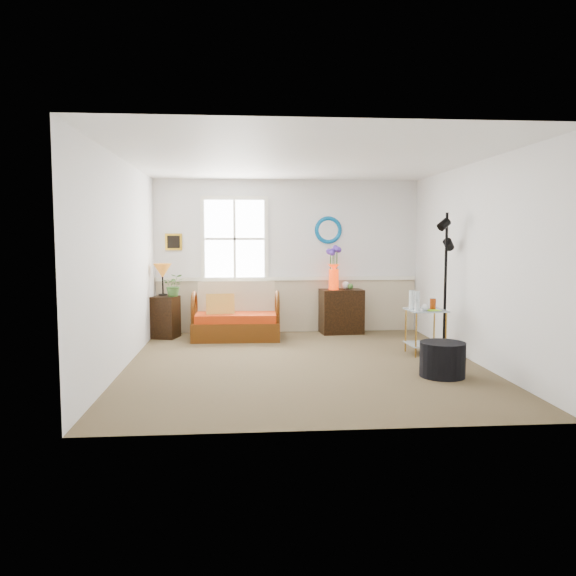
{
  "coord_description": "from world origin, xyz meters",
  "views": [
    {
      "loc": [
        -0.77,
        -7.09,
        1.64
      ],
      "look_at": [
        -0.17,
        0.26,
        0.96
      ],
      "focal_mm": 35.0,
      "sensor_mm": 36.0,
      "label": 1
    }
  ],
  "objects": [
    {
      "name": "chair_rail",
      "position": [
        0.0,
        2.47,
        0.92
      ],
      "size": [
        4.46,
        0.04,
        0.06
      ],
      "primitive_type": "cube",
      "color": "white",
      "rests_on": "walls"
    },
    {
      "name": "table_lamp",
      "position": [
        -2.05,
        2.03,
        0.94
      ],
      "size": [
        0.37,
        0.37,
        0.53
      ],
      "primitive_type": null,
      "rotation": [
        0.0,
        0.0,
        -0.35
      ],
      "color": "#AA5B17",
      "rests_on": "lamp_stand"
    },
    {
      "name": "mirror",
      "position": [
        0.7,
        2.48,
        1.75
      ],
      "size": [
        0.47,
        0.07,
        0.47
      ],
      "primitive_type": "torus",
      "rotation": [
        1.57,
        0.0,
        0.0
      ],
      "color": "#0065AC",
      "rests_on": "walls"
    },
    {
      "name": "side_table",
      "position": [
        1.77,
        0.45,
        0.32
      ],
      "size": [
        0.52,
        0.52,
        0.63
      ],
      "primitive_type": null,
      "rotation": [
        0.0,
        0.0,
        0.04
      ],
      "color": "#B7862F",
      "rests_on": "floor"
    },
    {
      "name": "lamp_stand",
      "position": [
        -2.02,
        2.05,
        0.34
      ],
      "size": [
        0.47,
        0.47,
        0.68
      ],
      "primitive_type": null,
      "rotation": [
        0.0,
        0.0,
        -0.27
      ],
      "color": "black",
      "rests_on": "floor"
    },
    {
      "name": "loveseat",
      "position": [
        -0.88,
        1.85,
        0.45
      ],
      "size": [
        1.39,
        0.81,
        0.9
      ],
      "primitive_type": null,
      "rotation": [
        0.0,
        0.0,
        -0.02
      ],
      "color": "#6F3707",
      "rests_on": "floor"
    },
    {
      "name": "cabinet",
      "position": [
        0.9,
        2.26,
        0.37
      ],
      "size": [
        0.73,
        0.51,
        0.75
      ],
      "primitive_type": null,
      "rotation": [
        0.0,
        0.0,
        0.08
      ],
      "color": "black",
      "rests_on": "floor"
    },
    {
      "name": "wainscot",
      "position": [
        0.0,
        2.48,
        0.45
      ],
      "size": [
        4.46,
        0.02,
        0.9
      ],
      "primitive_type": "cube",
      "color": "tan",
      "rests_on": "walls"
    },
    {
      "name": "window",
      "position": [
        -0.9,
        2.47,
        1.6
      ],
      "size": [
        1.14,
        0.06,
        1.44
      ],
      "primitive_type": null,
      "color": "white",
      "rests_on": "walls"
    },
    {
      "name": "floor_lamp",
      "position": [
        2.03,
        0.46,
        0.98
      ],
      "size": [
        0.37,
        0.37,
        1.97
      ],
      "primitive_type": null,
      "rotation": [
        0.0,
        0.0,
        0.37
      ],
      "color": "black",
      "rests_on": "floor"
    },
    {
      "name": "flower_vase",
      "position": [
        0.76,
        2.24,
        1.11
      ],
      "size": [
        0.23,
        0.23,
        0.72
      ],
      "primitive_type": null,
      "rotation": [
        0.0,
        0.0,
        0.08
      ],
      "color": "#F93004",
      "rests_on": "cabinet"
    },
    {
      "name": "picture",
      "position": [
        -1.92,
        2.48,
        1.55
      ],
      "size": [
        0.28,
        0.03,
        0.28
      ],
      "primitive_type": "cube",
      "color": "gold",
      "rests_on": "walls"
    },
    {
      "name": "potted_plant",
      "position": [
        -1.87,
        2.02,
        0.82
      ],
      "size": [
        0.35,
        0.38,
        0.28
      ],
      "primitive_type": "imported",
      "rotation": [
        0.0,
        0.0,
        0.05
      ],
      "color": "#3D6D2E",
      "rests_on": "lamp_stand"
    },
    {
      "name": "ottoman",
      "position": [
        1.56,
        -0.78,
        0.2
      ],
      "size": [
        0.66,
        0.66,
        0.41
      ],
      "primitive_type": "cylinder",
      "rotation": [
        0.0,
        0.0,
        -0.29
      ],
      "color": "black",
      "rests_on": "floor"
    },
    {
      "name": "tabletop_items",
      "position": [
        1.74,
        0.46,
        0.76
      ],
      "size": [
        0.51,
        0.51,
        0.26
      ],
      "primitive_type": null,
      "rotation": [
        0.0,
        0.0,
        0.2
      ],
      "color": "silver",
      "rests_on": "side_table"
    },
    {
      "name": "walls",
      "position": [
        0.0,
        0.0,
        1.3
      ],
      "size": [
        4.51,
        5.01,
        2.6
      ],
      "color": "white",
      "rests_on": "floor"
    },
    {
      "name": "ceiling",
      "position": [
        0.0,
        0.0,
        2.6
      ],
      "size": [
        4.5,
        5.0,
        0.01
      ],
      "primitive_type": "cube",
      "color": "white",
      "rests_on": "walls"
    },
    {
      "name": "throw_pillow",
      "position": [
        -1.12,
        1.77,
        0.52
      ],
      "size": [
        0.45,
        0.15,
        0.44
      ],
      "primitive_type": null,
      "rotation": [
        0.0,
        0.0,
        0.1
      ],
      "color": "orange",
      "rests_on": "loveseat"
    },
    {
      "name": "floor",
      "position": [
        0.0,
        0.0,
        0.0
      ],
      "size": [
        4.5,
        5.0,
        0.01
      ],
      "primitive_type": "cube",
      "color": "brown",
      "rests_on": "ground"
    }
  ]
}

